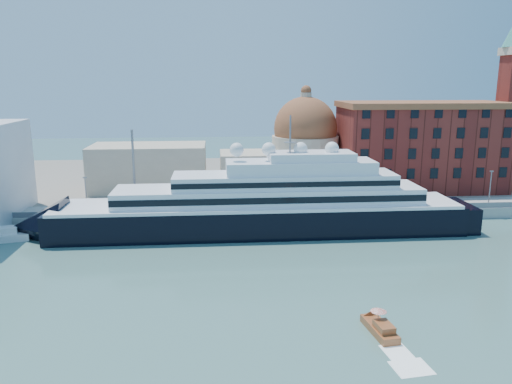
{
  "coord_description": "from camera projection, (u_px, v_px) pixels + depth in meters",
  "views": [
    {
      "loc": [
        -2.5,
        -75.18,
        30.87
      ],
      "look_at": [
        5.31,
        18.0,
        9.74
      ],
      "focal_mm": 35.0,
      "sensor_mm": 36.0,
      "label": 1
    }
  ],
  "objects": [
    {
      "name": "quay",
      "position": [
        227.0,
        213.0,
        112.85
      ],
      "size": [
        180.0,
        10.0,
        2.5
      ],
      "primitive_type": "cube",
      "color": "gray",
      "rests_on": "ground"
    },
    {
      "name": "warehouse",
      "position": [
        421.0,
        146.0,
        131.82
      ],
      "size": [
        43.0,
        19.0,
        23.25
      ],
      "color": "maroon",
      "rests_on": "land"
    },
    {
      "name": "land",
      "position": [
        223.0,
        179.0,
        152.76
      ],
      "size": [
        260.0,
        72.0,
        2.0
      ],
      "primitive_type": "cube",
      "color": "slate",
      "rests_on": "ground"
    },
    {
      "name": "water_taxi",
      "position": [
        380.0,
        328.0,
        61.89
      ],
      "size": [
        3.1,
        7.07,
        3.25
      ],
      "rotation": [
        0.0,
        0.0,
        0.12
      ],
      "color": "brown",
      "rests_on": "ground"
    },
    {
      "name": "church",
      "position": [
        248.0,
        155.0,
        134.3
      ],
      "size": [
        66.0,
        18.0,
        25.5
      ],
      "color": "beige",
      "rests_on": "land"
    },
    {
      "name": "lamp_posts",
      "position": [
        168.0,
        179.0,
        108.24
      ],
      "size": [
        120.8,
        2.4,
        18.0
      ],
      "color": "slate",
      "rests_on": "quay"
    },
    {
      "name": "quay_fence",
      "position": [
        227.0,
        211.0,
        108.07
      ],
      "size": [
        180.0,
        0.1,
        1.2
      ],
      "primitive_type": "cube",
      "color": "slate",
      "rests_on": "quay"
    },
    {
      "name": "ground",
      "position": [
        232.0,
        276.0,
        80.08
      ],
      "size": [
        400.0,
        400.0,
        0.0
      ],
      "primitive_type": "plane",
      "color": "#3A6462",
      "rests_on": "ground"
    },
    {
      "name": "superyacht",
      "position": [
        246.0,
        210.0,
        101.66
      ],
      "size": [
        93.88,
        13.02,
        28.06
      ],
      "color": "black",
      "rests_on": "ground"
    }
  ]
}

